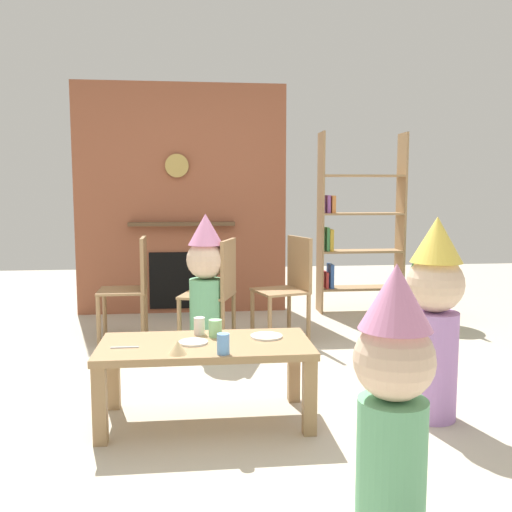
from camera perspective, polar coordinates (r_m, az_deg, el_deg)
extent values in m
plane|color=#BCB29E|center=(3.61, -1.73, -14.21)|extent=(12.00, 12.00, 0.00)
cube|color=#935138|center=(5.97, -7.60, 5.75)|extent=(2.20, 0.18, 2.40)
cube|color=black|center=(5.94, -7.50, -2.49)|extent=(0.70, 0.02, 0.60)
cube|color=brown|center=(5.84, -7.60, 3.28)|extent=(1.10, 0.10, 0.04)
cylinder|color=tan|center=(5.86, -8.11, 9.15)|extent=(0.24, 0.04, 0.24)
cube|color=#9E7A51|center=(5.92, 6.62, 3.34)|extent=(0.02, 0.28, 1.90)
cube|color=#9E7A51|center=(6.18, 14.62, 3.30)|extent=(0.02, 0.28, 1.90)
cube|color=#9E7A51|center=(6.11, 10.57, -3.24)|extent=(0.86, 0.28, 0.02)
cube|color=#9E7A51|center=(6.06, 10.65, 0.49)|extent=(0.86, 0.28, 0.02)
cube|color=#9E7A51|center=(6.03, 10.73, 4.27)|extent=(0.86, 0.28, 0.02)
cube|color=#9E7A51|center=(6.03, 10.81, 8.07)|extent=(0.86, 0.28, 0.02)
cube|color=#B23333|center=(6.00, 7.14, -2.42)|extent=(0.03, 0.20, 0.17)
cube|color=#3359A5|center=(6.01, 7.62, -2.02)|extent=(0.04, 0.20, 0.26)
cube|color=#3F8C4C|center=(5.95, 7.22, 1.74)|extent=(0.03, 0.20, 0.25)
cube|color=gold|center=(5.96, 7.59, 1.65)|extent=(0.04, 0.20, 0.23)
cube|color=#8C4C99|center=(5.93, 7.29, 5.30)|extent=(0.04, 0.20, 0.19)
cube|color=#D87F3F|center=(5.94, 7.79, 5.27)|extent=(0.04, 0.20, 0.18)
cube|color=#9E7A51|center=(3.14, -5.20, -9.18)|extent=(1.17, 0.57, 0.04)
cube|color=#9E7A51|center=(3.03, -15.71, -14.52)|extent=(0.07, 0.07, 0.41)
cube|color=#9E7A51|center=(3.05, 5.51, -14.18)|extent=(0.07, 0.07, 0.41)
cube|color=#9E7A51|center=(3.47, -14.40, -11.70)|extent=(0.07, 0.07, 0.41)
cube|color=#9E7A51|center=(3.49, 3.89, -11.43)|extent=(0.07, 0.07, 0.41)
cylinder|color=#669EE0|center=(2.91, -3.38, -8.98)|extent=(0.07, 0.07, 0.11)
cylinder|color=silver|center=(3.31, -5.83, -7.14)|extent=(0.06, 0.06, 0.10)
cylinder|color=#8CD18C|center=(3.25, -4.19, -7.39)|extent=(0.08, 0.08, 0.10)
cylinder|color=white|center=(3.24, 1.08, -8.22)|extent=(0.18, 0.18, 0.01)
cylinder|color=white|center=(3.13, -6.44, -8.78)|extent=(0.16, 0.16, 0.01)
cone|color=#EAC68C|center=(2.93, -8.03, -9.26)|extent=(0.10, 0.10, 0.07)
cube|color=silver|center=(3.11, -13.31, -9.09)|extent=(0.15, 0.02, 0.01)
cylinder|color=#66B27F|center=(2.19, 13.65, -20.90)|extent=(0.25, 0.25, 0.56)
sphere|color=beige|center=(2.03, 13.98, -10.28)|extent=(0.29, 0.29, 0.29)
cone|color=pink|center=(1.98, 14.16, -4.06)|extent=(0.26, 0.26, 0.23)
cylinder|color=#B27FCC|center=(3.36, 17.61, -10.62)|extent=(0.28, 0.28, 0.61)
sphere|color=beige|center=(3.25, 17.90, -2.74)|extent=(0.32, 0.32, 0.32)
cone|color=#F2D14C|center=(3.22, 18.06, 1.62)|extent=(0.29, 0.29, 0.25)
cylinder|color=#66B27F|center=(4.48, -5.10, -6.12)|extent=(0.27, 0.27, 0.60)
sphere|color=beige|center=(4.41, -5.16, -0.38)|extent=(0.31, 0.31, 0.31)
cone|color=pink|center=(4.38, -5.19, 2.74)|extent=(0.28, 0.28, 0.25)
cube|color=#9E7A51|center=(4.91, -13.53, -3.47)|extent=(0.41, 0.41, 0.02)
cube|color=#9E7A51|center=(4.86, -11.44, -0.72)|extent=(0.04, 0.40, 0.45)
cylinder|color=#9E7A51|center=(5.15, -15.25, -5.60)|extent=(0.04, 0.04, 0.43)
cylinder|color=#9E7A51|center=(4.80, -15.84, -6.50)|extent=(0.04, 0.04, 0.43)
cylinder|color=#9E7A51|center=(5.11, -11.23, -5.58)|extent=(0.04, 0.04, 0.43)
cylinder|color=#9E7A51|center=(4.76, -11.53, -6.49)|extent=(0.04, 0.04, 0.43)
cube|color=#9E7A51|center=(4.59, -5.04, -4.00)|extent=(0.50, 0.50, 0.02)
cube|color=#9E7A51|center=(4.51, -2.82, -1.16)|extent=(0.15, 0.39, 0.45)
cylinder|color=#9E7A51|center=(4.86, -6.45, -6.13)|extent=(0.04, 0.04, 0.43)
cylinder|color=#9E7A51|center=(4.53, -7.87, -7.10)|extent=(0.04, 0.04, 0.43)
cylinder|color=#9E7A51|center=(4.76, -2.31, -6.36)|extent=(0.04, 0.04, 0.43)
cylinder|color=#9E7A51|center=(4.43, -3.43, -7.38)|extent=(0.04, 0.04, 0.43)
cube|color=#9E7A51|center=(4.76, 2.48, -3.61)|extent=(0.50, 0.50, 0.02)
cube|color=#9E7A51|center=(4.81, 4.48, -0.69)|extent=(0.15, 0.39, 0.45)
cylinder|color=#9E7A51|center=(4.89, -0.37, -6.02)|extent=(0.04, 0.04, 0.43)
cylinder|color=#9E7A51|center=(4.57, 1.42, -6.92)|extent=(0.04, 0.04, 0.43)
cylinder|color=#9E7A51|center=(5.04, 3.41, -5.65)|extent=(0.04, 0.04, 0.43)
cylinder|color=#9E7A51|center=(4.73, 5.40, -6.48)|extent=(0.04, 0.04, 0.43)
cylinder|color=#9E5B42|center=(5.70, 17.73, -5.31)|extent=(0.26, 0.26, 0.27)
sphere|color=green|center=(5.64, 17.85, -1.92)|extent=(0.48, 0.48, 0.48)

